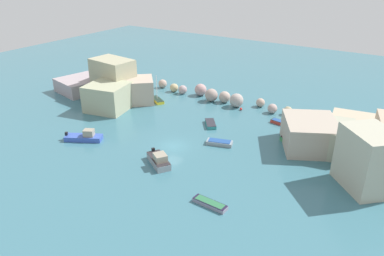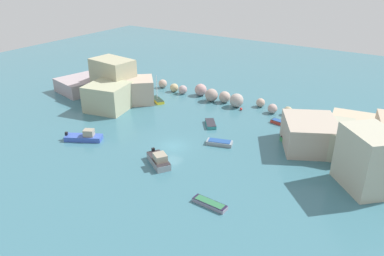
{
  "view_description": "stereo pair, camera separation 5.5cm",
  "coord_description": "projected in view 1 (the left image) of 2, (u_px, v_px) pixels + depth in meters",
  "views": [
    {
      "loc": [
        30.1,
        -41.14,
        26.51
      ],
      "look_at": [
        0.0,
        5.35,
        1.0
      ],
      "focal_mm": 34.89,
      "sensor_mm": 36.0,
      "label": 1
    },
    {
      "loc": [
        30.15,
        -41.11,
        26.51
      ],
      "look_at": [
        0.0,
        5.35,
        1.0
      ],
      "focal_mm": 34.89,
      "sensor_mm": 36.0,
      "label": 2
    }
  ],
  "objects": [
    {
      "name": "moored_boat_5",
      "position": [
        300.0,
        138.0,
        58.8
      ],
      "size": [
        5.88,
        6.44,
        1.46
      ],
      "rotation": [
        0.0,
        0.0,
        4.03
      ],
      "color": "#3E8E52",
      "rests_on": "cove_water"
    },
    {
      "name": "cliff_headland_left",
      "position": [
        111.0,
        84.0,
        76.32
      ],
      "size": [
        23.74,
        17.79,
        8.13
      ],
      "color": "#BDA793",
      "rests_on": "ground"
    },
    {
      "name": "moored_boat_6",
      "position": [
        210.0,
        204.0,
        43.52
      ],
      "size": [
        4.38,
        1.41,
        0.54
      ],
      "rotation": [
        0.0,
        0.0,
        6.23
      ],
      "color": "gray",
      "rests_on": "cove_water"
    },
    {
      "name": "moored_boat_4",
      "position": [
        159.0,
        160.0,
        51.91
      ],
      "size": [
        5.13,
        4.29,
        1.95
      ],
      "rotation": [
        0.0,
        0.0,
        5.71
      ],
      "color": "#8B949C",
      "rests_on": "cove_water"
    },
    {
      "name": "moored_boat_2",
      "position": [
        278.0,
        122.0,
        65.03
      ],
      "size": [
        2.45,
        1.57,
        0.61
      ],
      "rotation": [
        0.0,
        0.0,
        6.11
      ],
      "color": "#C1382C",
      "rests_on": "cove_water"
    },
    {
      "name": "moored_boat_0",
      "position": [
        220.0,
        143.0,
        57.69
      ],
      "size": [
        4.28,
        2.67,
        0.66
      ],
      "rotation": [
        0.0,
        0.0,
        0.29
      ],
      "color": "#86949C",
      "rests_on": "cove_water"
    },
    {
      "name": "cove_water",
      "position": [
        173.0,
        146.0,
        57.32
      ],
      "size": [
        160.0,
        160.0,
        0.0
      ],
      "primitive_type": "plane",
      "color": "#3C707F",
      "rests_on": "ground"
    },
    {
      "name": "moored_boat_7",
      "position": [
        211.0,
        124.0,
        64.21
      ],
      "size": [
        3.49,
        3.89,
        0.61
      ],
      "rotation": [
        0.0,
        0.0,
        2.23
      ],
      "color": "teal",
      "rests_on": "cove_water"
    },
    {
      "name": "moored_boat_3",
      "position": [
        157.0,
        100.0,
        74.81
      ],
      "size": [
        4.28,
        3.36,
        5.47
      ],
      "rotation": [
        0.0,
        0.0,
        5.74
      ],
      "color": "yellow",
      "rests_on": "cove_water"
    },
    {
      "name": "rock_breakwater",
      "position": [
        219.0,
        96.0,
        74.65
      ],
      "size": [
        33.65,
        4.77,
        2.66
      ],
      "color": "tan",
      "rests_on": "ground"
    },
    {
      "name": "cliff_headland_right",
      "position": [
        375.0,
        146.0,
        51.98
      ],
      "size": [
        27.97,
        23.57,
        7.68
      ],
      "color": "#B5B39D",
      "rests_on": "ground"
    },
    {
      "name": "channel_buoy",
      "position": [
        241.0,
        109.0,
        70.58
      ],
      "size": [
        0.5,
        0.5,
        0.5
      ],
      "primitive_type": "sphere",
      "color": "red",
      "rests_on": "cove_water"
    },
    {
      "name": "moored_boat_1",
      "position": [
        85.0,
        137.0,
        58.94
      ],
      "size": [
        5.95,
        4.42,
        1.85
      ],
      "rotation": [
        0.0,
        0.0,
        0.5
      ],
      "color": "#3A59BC",
      "rests_on": "cove_water"
    }
  ]
}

